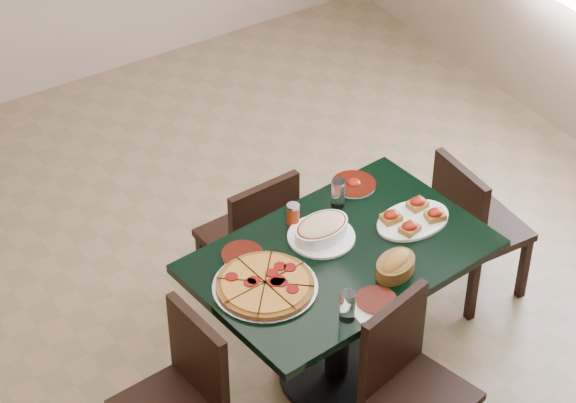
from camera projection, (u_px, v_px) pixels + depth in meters
floor at (265, 355)px, 5.30m from camera, size 5.50×5.50×0.00m
main_table at (340, 285)px, 4.85m from camera, size 1.32×0.92×0.75m
chair_far at (253, 236)px, 5.31m from camera, size 0.39×0.39×0.80m
chair_near at (409, 379)px, 4.58m from camera, size 0.46×0.46×0.80m
chair_right at (472, 224)px, 5.37m from camera, size 0.39×0.39×0.81m
chair_left at (181, 392)px, 4.53m from camera, size 0.40×0.40×0.79m
pepperoni_pizza at (265, 285)px, 4.55m from camera, size 0.43×0.43×0.04m
lasagna_casserole at (321, 230)px, 4.78m from camera, size 0.29×0.29×0.09m
bread_basket at (395, 265)px, 4.61m from camera, size 0.24×0.20×0.09m
bruschetta_platter at (413, 218)px, 4.88m from camera, size 0.36×0.26×0.05m
side_plate_near at (376, 301)px, 4.49m from camera, size 0.17×0.17×0.02m
side_plate_far_r at (354, 184)px, 5.10m from camera, size 0.20×0.20×0.03m
side_plate_far_l at (242, 254)px, 4.71m from camera, size 0.18×0.18×0.02m
napkin_setting at (368, 306)px, 4.47m from camera, size 0.16×0.16×0.01m
water_glass_a at (338, 193)px, 4.95m from camera, size 0.06×0.06×0.13m
water_glass_b at (347, 306)px, 4.38m from camera, size 0.06×0.06×0.13m
pepper_shaker at (293, 214)px, 4.86m from camera, size 0.06×0.06×0.10m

